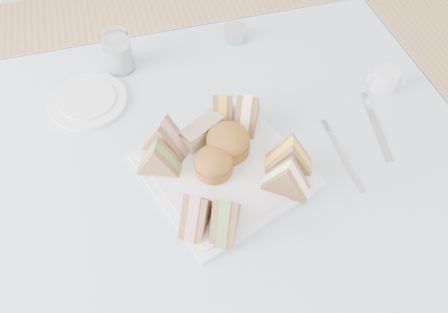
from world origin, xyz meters
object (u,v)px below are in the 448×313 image
object	(u,v)px
table	(243,251)
creamer_jug	(385,80)
serving_plate	(224,169)
water_glass	(118,52)

from	to	relation	value
table	creamer_jug	size ratio (longest dim) A/B	15.01
serving_plate	water_glass	distance (m)	0.41
table	creamer_jug	distance (m)	0.58
creamer_jug	table	bearing A→B (deg)	-147.00
table	water_glass	xyz separation A→B (m)	(-0.21, 0.40, 0.43)
serving_plate	water_glass	size ratio (longest dim) A/B	2.95
table	water_glass	world-z (taller)	water_glass
serving_plate	creamer_jug	world-z (taller)	creamer_jug
table	serving_plate	xyz separation A→B (m)	(-0.05, 0.02, 0.38)
serving_plate	creamer_jug	distance (m)	0.45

